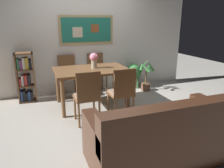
# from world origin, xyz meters

# --- Properties ---
(ground_plane) EXTENTS (12.00, 12.00, 0.00)m
(ground_plane) POSITION_xyz_m (0.00, 0.00, 0.00)
(ground_plane) COLOR #B7B2A8
(wall_back_with_painting) EXTENTS (5.20, 0.14, 2.60)m
(wall_back_with_painting) POSITION_xyz_m (0.00, 1.54, 1.30)
(wall_back_with_painting) COLOR silver
(wall_back_with_painting) RESTS_ON ground_plane
(dining_table) EXTENTS (1.41, 0.95, 0.75)m
(dining_table) POSITION_xyz_m (-0.14, 0.52, 0.65)
(dining_table) COLOR brown
(dining_table) RESTS_ON ground_plane
(dining_chair_near_left) EXTENTS (0.40, 0.41, 0.91)m
(dining_chair_near_left) POSITION_xyz_m (-0.42, -0.27, 0.54)
(dining_chair_near_left) COLOR brown
(dining_chair_near_left) RESTS_ON ground_plane
(dining_chair_far_left) EXTENTS (0.40, 0.41, 0.91)m
(dining_chair_far_left) POSITION_xyz_m (-0.49, 1.31, 0.54)
(dining_chair_far_left) COLOR brown
(dining_chair_far_left) RESTS_ON ground_plane
(dining_chair_far_right) EXTENTS (0.40, 0.41, 0.91)m
(dining_chair_far_right) POSITION_xyz_m (0.20, 1.35, 0.54)
(dining_chair_far_right) COLOR brown
(dining_chair_far_right) RESTS_ON ground_plane
(dining_chair_near_right) EXTENTS (0.40, 0.41, 0.91)m
(dining_chair_near_right) POSITION_xyz_m (0.18, -0.28, 0.54)
(dining_chair_near_right) COLOR brown
(dining_chair_near_right) RESTS_ON ground_plane
(leather_couch) EXTENTS (1.80, 0.84, 0.84)m
(leather_couch) POSITION_xyz_m (0.21, -1.52, 0.31)
(leather_couch) COLOR #472819
(leather_couch) RESTS_ON ground_plane
(bookshelf) EXTENTS (0.36, 0.28, 1.04)m
(bookshelf) POSITION_xyz_m (-1.38, 1.21, 0.51)
(bookshelf) COLOR brown
(bookshelf) RESTS_ON ground_plane
(potted_ivy) EXTENTS (0.39, 0.39, 0.61)m
(potted_ivy) POSITION_xyz_m (1.16, 1.31, 0.35)
(potted_ivy) COLOR #B2ADA3
(potted_ivy) RESTS_ON ground_plane
(potted_palm) EXTENTS (0.39, 0.40, 0.78)m
(potted_palm) POSITION_xyz_m (1.33, 0.97, 0.35)
(potted_palm) COLOR brown
(potted_palm) RESTS_ON ground_plane
(flower_vase) EXTENTS (0.17, 0.17, 0.30)m
(flower_vase) POSITION_xyz_m (-0.07, 0.57, 0.93)
(flower_vase) COLOR tan
(flower_vase) RESTS_ON dining_table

